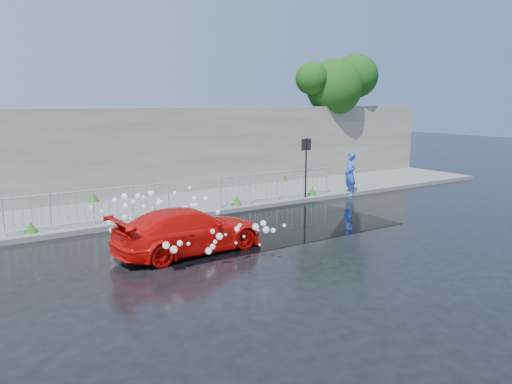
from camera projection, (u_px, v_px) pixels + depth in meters
ground at (262, 234)px, 14.89m from camera, size 90.00×90.00×0.00m
pavement at (188, 203)px, 18.97m from camera, size 30.00×4.00×0.15m
curb at (213, 213)px, 17.33m from camera, size 30.00×0.25×0.16m
retaining_wall at (163, 151)px, 20.45m from camera, size 30.00×0.60×3.50m
puddle at (257, 225)px, 15.98m from camera, size 8.00×5.00×0.01m
sign_post at (306, 158)px, 19.41m from camera, size 0.45×0.06×2.50m
tree at (339, 84)px, 25.44m from camera, size 4.95×2.86×6.34m
railing_left at (93, 206)px, 15.32m from camera, size 5.05×0.05×1.10m
railing_right at (277, 185)px, 19.14m from camera, size 5.05×0.05×1.10m
weeds at (189, 200)px, 18.40m from camera, size 12.17×3.93×0.36m
water_spray at (178, 219)px, 13.85m from camera, size 3.62×5.68×1.15m
red_car at (189, 230)px, 13.00m from camera, size 4.14×1.90×1.17m
person at (350, 174)px, 20.73m from camera, size 0.60×0.76×1.83m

